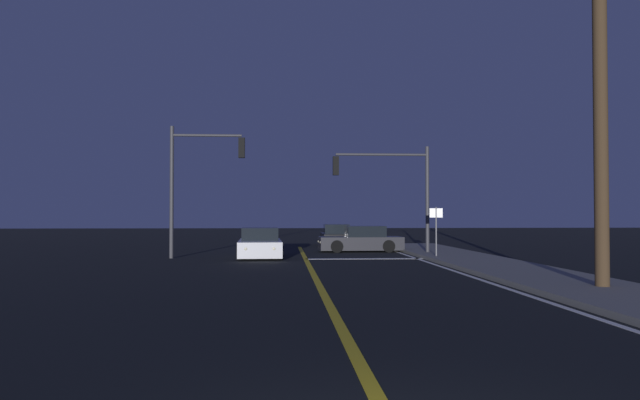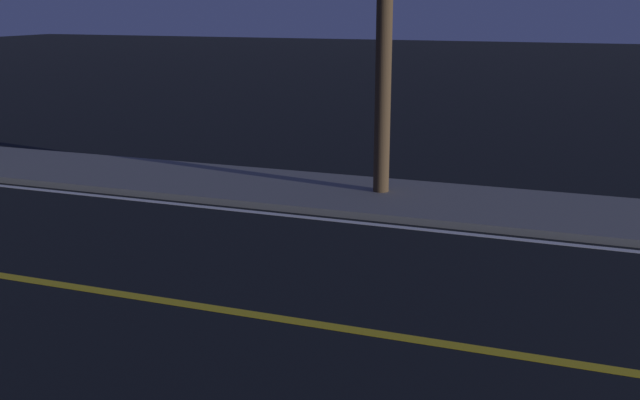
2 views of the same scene
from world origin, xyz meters
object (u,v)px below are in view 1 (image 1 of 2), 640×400
object	(u,v)px
utility_pole_right	(600,71)
street_sign_corner	(436,224)
traffic_signal_near_right	(391,181)
car_far_approaching_white	(260,244)
car_following_oncoming_black	(336,237)
traffic_signal_far_left	(198,171)
car_lead_oncoming_charcoal	(361,240)

from	to	relation	value
utility_pole_right	street_sign_corner	world-z (taller)	utility_pole_right
traffic_signal_near_right	car_far_approaching_white	bearing A→B (deg)	9.28
car_following_oncoming_black	traffic_signal_far_left	size ratio (longest dim) A/B	0.80
car_far_approaching_white	traffic_signal_near_right	distance (m)	6.95
car_far_approaching_white	utility_pole_right	size ratio (longest dim) A/B	0.43
traffic_signal_far_left	utility_pole_right	world-z (taller)	utility_pole_right
car_far_approaching_white	utility_pole_right	bearing A→B (deg)	123.16
car_lead_oncoming_charcoal	utility_pole_right	distance (m)	17.85
traffic_signal_far_left	utility_pole_right	distance (m)	17.28
traffic_signal_far_left	street_sign_corner	xyz separation A→B (m)	(10.45, -1.40, -2.36)
car_far_approaching_white	street_sign_corner	size ratio (longest dim) A/B	2.07
car_far_approaching_white	car_lead_oncoming_charcoal	distance (m)	6.42
car_lead_oncoming_charcoal	traffic_signal_near_right	size ratio (longest dim) A/B	0.84
car_far_approaching_white	car_following_oncoming_black	distance (m)	10.40
car_lead_oncoming_charcoal	street_sign_corner	world-z (taller)	street_sign_corner
car_far_approaching_white	street_sign_corner	distance (m)	7.94
traffic_signal_near_right	street_sign_corner	size ratio (longest dim) A/B	2.30
traffic_signal_near_right	traffic_signal_far_left	distance (m)	9.09
car_far_approaching_white	traffic_signal_far_left	distance (m)	4.33
utility_pole_right	street_sign_corner	size ratio (longest dim) A/B	4.83
car_following_oncoming_black	street_sign_corner	world-z (taller)	street_sign_corner
traffic_signal_far_left	street_sign_corner	world-z (taller)	traffic_signal_far_left
traffic_signal_near_right	utility_pole_right	bearing A→B (deg)	101.71
traffic_signal_far_left	street_sign_corner	bearing A→B (deg)	-7.63
street_sign_corner	utility_pole_right	bearing A→B (deg)	-82.78
car_far_approaching_white	car_following_oncoming_black	bearing A→B (deg)	-116.63
car_following_oncoming_black	car_lead_oncoming_charcoal	bearing A→B (deg)	-80.58
car_following_oncoming_black	traffic_signal_near_right	distance (m)	9.15
utility_pole_right	car_far_approaching_white	bearing A→B (deg)	125.27
street_sign_corner	car_lead_oncoming_charcoal	bearing A→B (deg)	114.23
car_following_oncoming_black	traffic_signal_far_left	world-z (taller)	traffic_signal_far_left
street_sign_corner	car_far_approaching_white	bearing A→B (deg)	166.91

